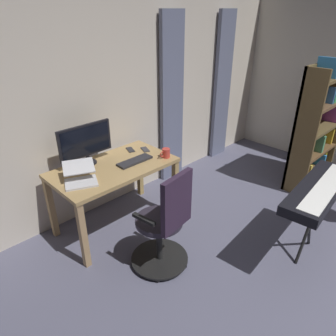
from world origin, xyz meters
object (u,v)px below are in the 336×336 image
object	(u,v)px
computer_keyboard	(135,161)
piano_keyboard	(319,191)
computer_mouse	(76,171)
cell_phone_by_monitor	(130,150)
cell_phone_face_up	(145,149)
computer_monitor	(86,142)
desk	(114,174)
mug_tea	(166,153)
office_chair	(165,226)
laptop	(80,177)
bookshelf	(315,126)

from	to	relation	value
computer_keyboard	piano_keyboard	world-z (taller)	piano_keyboard
computer_mouse	cell_phone_by_monitor	distance (m)	0.74
cell_phone_face_up	computer_keyboard	bearing A→B (deg)	51.24
computer_keyboard	computer_mouse	distance (m)	0.62
piano_keyboard	cell_phone_by_monitor	bearing A→B (deg)	-76.01
computer_monitor	computer_keyboard	world-z (taller)	computer_monitor
desk	piano_keyboard	bearing A→B (deg)	121.51
computer_keyboard	mug_tea	size ratio (longest dim) A/B	2.99
desk	cell_phone_by_monitor	world-z (taller)	cell_phone_by_monitor
office_chair	computer_mouse	bearing A→B (deg)	99.15
desk	cell_phone_by_monitor	size ratio (longest dim) A/B	9.00
office_chair	cell_phone_by_monitor	size ratio (longest dim) A/B	7.19
cell_phone_face_up	cell_phone_by_monitor	distance (m)	0.17
laptop	computer_mouse	xyz separation A→B (m)	(-0.06, -0.20, -0.04)
computer_mouse	cell_phone_by_monitor	bearing A→B (deg)	-176.09
computer_keyboard	piano_keyboard	bearing A→B (deg)	117.04
office_chair	cell_phone_face_up	bearing A→B (deg)	50.93
computer_monitor	mug_tea	xyz separation A→B (m)	(-0.69, 0.48, -0.19)
cell_phone_by_monitor	piano_keyboard	distance (m)	2.03
laptop	cell_phone_face_up	distance (m)	0.94
mug_tea	computer_monitor	bearing A→B (deg)	-34.82
desk	cell_phone_face_up	size ratio (longest dim) A/B	9.00
computer_keyboard	piano_keyboard	size ratio (longest dim) A/B	0.35
laptop	bookshelf	size ratio (longest dim) A/B	0.24
computer_mouse	cell_phone_by_monitor	size ratio (longest dim) A/B	0.69
computer_mouse	bookshelf	distance (m)	3.14
cell_phone_face_up	mug_tea	world-z (taller)	mug_tea
laptop	office_chair	bearing A→B (deg)	138.80
computer_monitor	computer_mouse	xyz separation A→B (m)	(0.21, 0.10, -0.23)
computer_monitor	cell_phone_by_monitor	size ratio (longest dim) A/B	4.15
computer_monitor	computer_keyboard	distance (m)	0.55
cell_phone_by_monitor	mug_tea	world-z (taller)	mug_tea
desk	bookshelf	size ratio (longest dim) A/B	0.75
computer_monitor	piano_keyboard	size ratio (longest dim) A/B	0.52
laptop	piano_keyboard	world-z (taller)	laptop
laptop	cell_phone_by_monitor	bearing A→B (deg)	-137.76
office_chair	cell_phone_face_up	xyz separation A→B (m)	(-0.57, -0.93, 0.29)
computer_keyboard	mug_tea	distance (m)	0.36
cell_phone_by_monitor	cell_phone_face_up	bearing A→B (deg)	157.20
desk	bookshelf	world-z (taller)	bookshelf
bookshelf	office_chair	bearing A→B (deg)	-4.54
computer_mouse	piano_keyboard	bearing A→B (deg)	127.10
desk	computer_mouse	bearing A→B (deg)	-22.30
computer_keyboard	cell_phone_by_monitor	size ratio (longest dim) A/B	2.81
computer_keyboard	cell_phone_face_up	world-z (taller)	computer_keyboard
computer_keyboard	laptop	distance (m)	0.64
desk	bookshelf	bearing A→B (deg)	157.48
computer_mouse	piano_keyboard	xyz separation A→B (m)	(-1.41, 1.87, -0.02)
computer_keyboard	laptop	size ratio (longest dim) A/B	0.96
laptop	piano_keyboard	size ratio (longest dim) A/B	0.37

